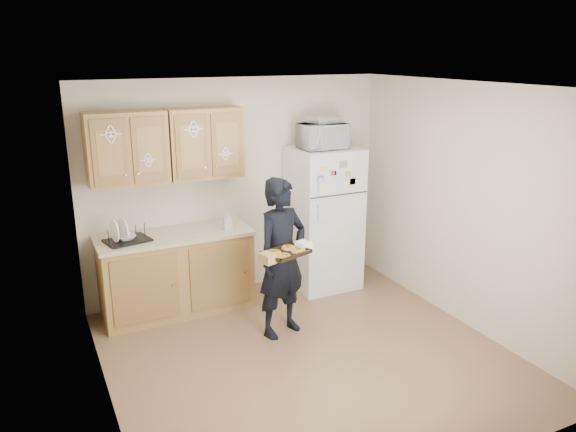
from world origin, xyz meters
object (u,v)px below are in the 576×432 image
at_px(refrigerator, 323,218).
at_px(microwave, 323,136).
at_px(person, 282,258).
at_px(baking_tray, 286,253).
at_px(dish_rack, 127,233).

height_order(refrigerator, microwave, microwave).
bearing_deg(microwave, person, -137.74).
height_order(baking_tray, dish_rack, dish_rack).
bearing_deg(refrigerator, person, -137.22).
xyz_separation_m(person, microwave, (0.91, 0.85, 1.04)).
xyz_separation_m(refrigerator, dish_rack, (-2.30, 0.01, 0.14)).
bearing_deg(baking_tray, person, 54.54).
distance_m(microwave, dish_rack, 2.40).
relative_size(refrigerator, person, 1.05).
xyz_separation_m(refrigerator, baking_tray, (-1.06, -1.18, 0.12)).
bearing_deg(person, baking_tray, -125.46).
bearing_deg(refrigerator, baking_tray, -131.89).
distance_m(person, microwave, 1.62).
bearing_deg(dish_rack, baking_tray, -44.07).
bearing_deg(baking_tray, dish_rack, 118.20).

